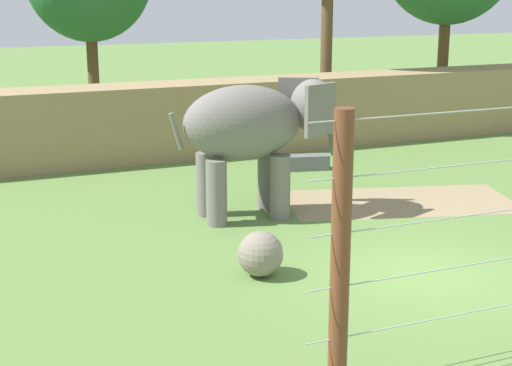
{
  "coord_description": "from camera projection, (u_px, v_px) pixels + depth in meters",
  "views": [
    {
      "loc": [
        -8.35,
        -11.6,
        5.4
      ],
      "look_at": [
        -2.38,
        2.64,
        1.4
      ],
      "focal_mm": 53.92,
      "sensor_mm": 36.0,
      "label": 1
    }
  ],
  "objects": [
    {
      "name": "elephant",
      "position": [
        256.0,
        128.0,
        18.0
      ],
      "size": [
        4.35,
        1.83,
        3.22
      ],
      "color": "slate",
      "rests_on": "ground"
    },
    {
      "name": "ground_plane",
      "position": [
        422.0,
        273.0,
        14.83
      ],
      "size": [
        120.0,
        120.0,
        0.0
      ],
      "primitive_type": "plane",
      "color": "#5B7F3D"
    },
    {
      "name": "embankment_wall",
      "position": [
        215.0,
        118.0,
        25.05
      ],
      "size": [
        36.0,
        1.8,
        2.37
      ],
      "primitive_type": "cube",
      "color": "#997F56",
      "rests_on": "ground"
    },
    {
      "name": "enrichment_ball",
      "position": [
        260.0,
        254.0,
        14.58
      ],
      "size": [
        0.88,
        0.88,
        0.88
      ],
      "primitive_type": "sphere",
      "color": "gray",
      "rests_on": "ground"
    },
    {
      "name": "feed_trough",
      "position": [
        305.0,
        162.0,
        23.05
      ],
      "size": [
        1.48,
        0.82,
        0.44
      ],
      "color": "slate",
      "rests_on": "ground"
    },
    {
      "name": "dirt_patch",
      "position": [
        401.0,
        201.0,
        19.69
      ],
      "size": [
        6.31,
        4.29,
        0.01
      ],
      "primitive_type": "cube",
      "rotation": [
        0.0,
        0.0,
        -0.28
      ],
      "color": "#937F5B",
      "rests_on": "ground"
    }
  ]
}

